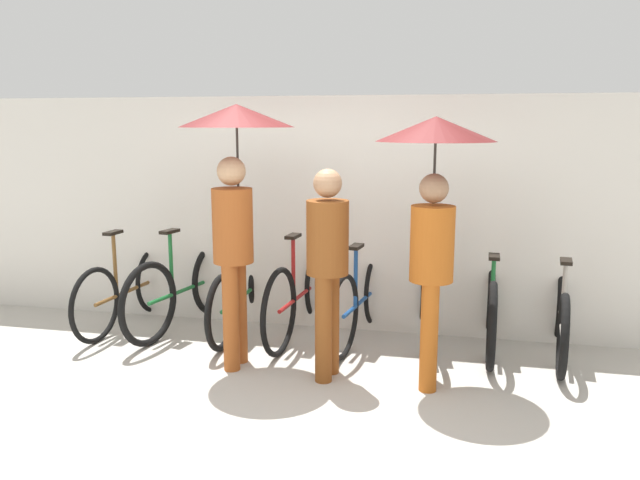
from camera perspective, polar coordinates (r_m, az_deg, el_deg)
ground_plane at (r=4.32m, az=-3.69°, el=-16.27°), size 30.00×30.00×0.00m
back_wall at (r=5.90m, az=1.62°, el=2.33°), size 11.99×0.12×2.20m
parked_bicycle_0 at (r=6.35m, az=-17.15°, el=-4.28°), size 0.44×1.68×1.08m
parked_bicycle_1 at (r=6.13m, az=-12.28°, el=-4.35°), size 0.54×1.77×0.99m
parked_bicycle_2 at (r=5.99m, az=-7.03°, el=-4.88°), size 0.44×1.77×1.03m
parked_bicycle_3 at (r=5.80m, az=-1.77°, el=-4.91°), size 0.44×1.84×1.03m
parked_bicycle_4 at (r=5.69m, az=3.81°, el=-5.41°), size 0.45×1.69×1.03m
parked_bicycle_5 at (r=5.65m, az=9.56°, el=-5.58°), size 0.44×1.84×1.05m
parked_bicycle_6 at (r=5.65m, az=15.37°, el=-5.93°), size 0.44×1.68×1.10m
parked_bicycle_7 at (r=5.67m, az=21.18°, el=-6.46°), size 0.44×1.67×1.02m
pedestrian_leading at (r=4.97m, az=-7.76°, el=6.53°), size 0.92×0.92×2.10m
pedestrian_center at (r=4.71m, az=0.69°, el=-1.70°), size 0.32×0.32×1.62m
pedestrian_trailing at (r=4.61m, az=10.39°, el=5.03°), size 0.88×0.88×2.00m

